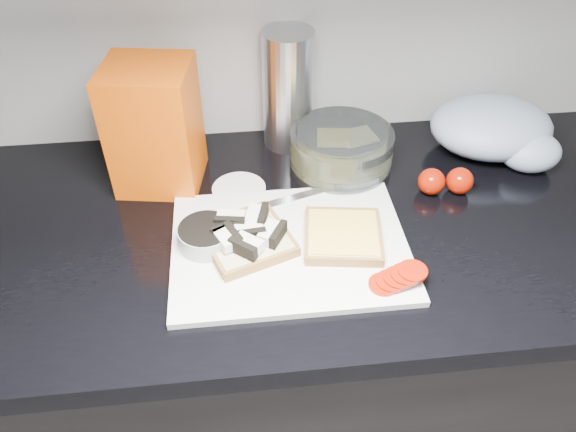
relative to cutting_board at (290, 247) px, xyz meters
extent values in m
cube|color=black|center=(0.15, 0.08, -0.48)|extent=(3.50, 0.60, 0.86)
cube|color=black|center=(0.15, 0.08, -0.03)|extent=(3.50, 0.64, 0.04)
cube|color=white|center=(0.00, 0.00, 0.00)|extent=(0.40, 0.30, 0.01)
cube|color=beige|center=(-0.07, 0.01, 0.01)|extent=(0.17, 0.17, 0.02)
cube|color=white|center=(-0.12, 0.03, 0.03)|extent=(0.05, 0.05, 0.02)
cube|color=black|center=(-0.12, 0.03, 0.03)|extent=(0.05, 0.04, 0.02)
cube|color=white|center=(-0.10, 0.04, 0.04)|extent=(0.05, 0.03, 0.02)
cube|color=black|center=(-0.10, 0.04, 0.04)|extent=(0.05, 0.02, 0.02)
cube|color=white|center=(-0.06, 0.05, 0.03)|extent=(0.04, 0.05, 0.02)
cube|color=black|center=(-0.06, 0.05, 0.03)|extent=(0.02, 0.05, 0.02)
cube|color=white|center=(-0.11, -0.01, 0.04)|extent=(0.04, 0.05, 0.02)
cube|color=black|center=(-0.11, -0.01, 0.04)|extent=(0.03, 0.05, 0.02)
cube|color=white|center=(-0.07, 0.01, 0.03)|extent=(0.05, 0.03, 0.02)
cube|color=black|center=(-0.07, 0.01, 0.03)|extent=(0.05, 0.02, 0.02)
cube|color=white|center=(-0.03, 0.00, 0.04)|extent=(0.05, 0.05, 0.02)
cube|color=black|center=(-0.03, 0.00, 0.04)|extent=(0.04, 0.05, 0.02)
cube|color=white|center=(-0.07, -0.02, 0.04)|extent=(0.05, 0.05, 0.02)
cube|color=black|center=(-0.07, -0.02, 0.04)|extent=(0.05, 0.04, 0.02)
cube|color=beige|center=(0.09, 0.00, 0.01)|extent=(0.15, 0.15, 0.02)
cube|color=yellow|center=(0.09, 0.00, 0.02)|extent=(0.13, 0.13, 0.00)
cylinder|color=#9E1503|center=(0.14, -0.11, 0.01)|extent=(0.06, 0.06, 0.01)
cylinder|color=#9E1503|center=(0.15, -0.11, 0.01)|extent=(0.06, 0.06, 0.01)
cylinder|color=#9E1503|center=(0.16, -0.10, 0.02)|extent=(0.05, 0.05, 0.01)
cylinder|color=#9E1503|center=(0.17, -0.10, 0.02)|extent=(0.05, 0.05, 0.01)
cylinder|color=#9E1503|center=(0.18, -0.10, 0.02)|extent=(0.05, 0.05, 0.01)
cube|color=silver|center=(0.03, 0.12, 0.01)|extent=(0.16, 0.07, 0.00)
cube|color=silver|center=(0.14, 0.16, 0.01)|extent=(0.08, 0.04, 0.01)
cylinder|color=#9FA4A5|center=(-0.14, 0.02, 0.02)|extent=(0.09, 0.09, 0.05)
cylinder|color=black|center=(-0.14, 0.02, 0.04)|extent=(0.09, 0.09, 0.01)
cylinder|color=silver|center=(-0.08, 0.17, 0.00)|extent=(0.13, 0.13, 0.01)
cylinder|color=silver|center=(0.13, 0.22, 0.04)|extent=(0.20, 0.20, 0.08)
cube|color=yellow|center=(0.11, 0.22, 0.03)|extent=(0.07, 0.06, 0.05)
cube|color=#E4D588|center=(0.16, 0.23, 0.01)|extent=(0.08, 0.07, 0.02)
cube|color=#D63903|center=(-0.23, 0.23, 0.11)|extent=(0.17, 0.16, 0.24)
cylinder|color=#AFAFB4|center=(0.03, 0.33, 0.12)|extent=(0.10, 0.10, 0.25)
ellipsoid|color=#9AA8BD|center=(0.45, 0.26, 0.05)|extent=(0.26, 0.21, 0.11)
ellipsoid|color=#9AA8BD|center=(0.50, 0.18, 0.03)|extent=(0.13, 0.11, 0.08)
sphere|color=#9E1503|center=(0.28, 0.13, 0.02)|extent=(0.05, 0.05, 0.05)
sphere|color=#9E1503|center=(0.34, 0.12, 0.02)|extent=(0.05, 0.05, 0.05)
camera|label=1|loc=(-0.08, -0.68, 0.67)|focal=35.00mm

